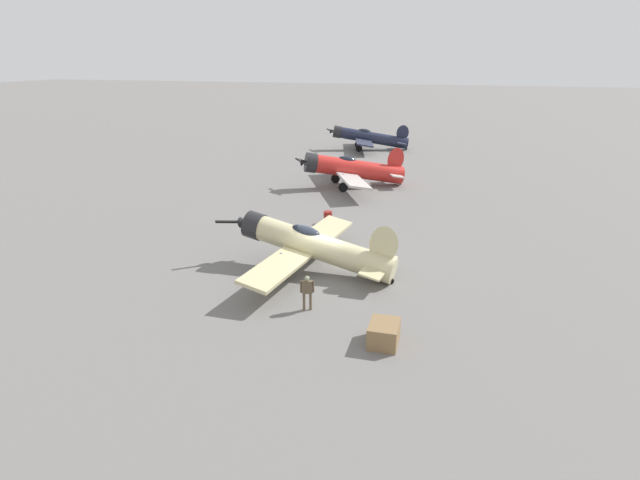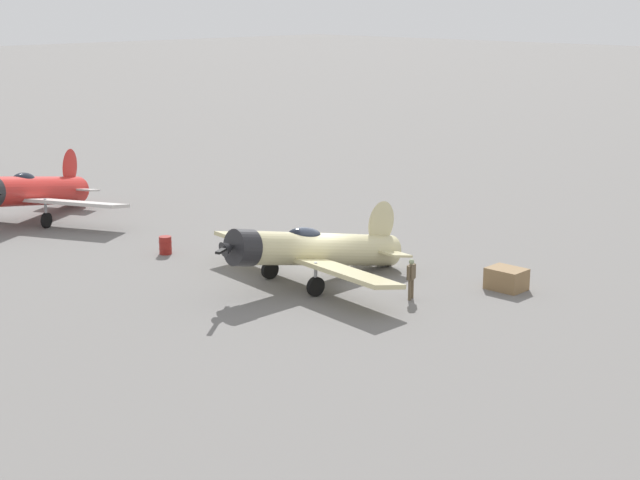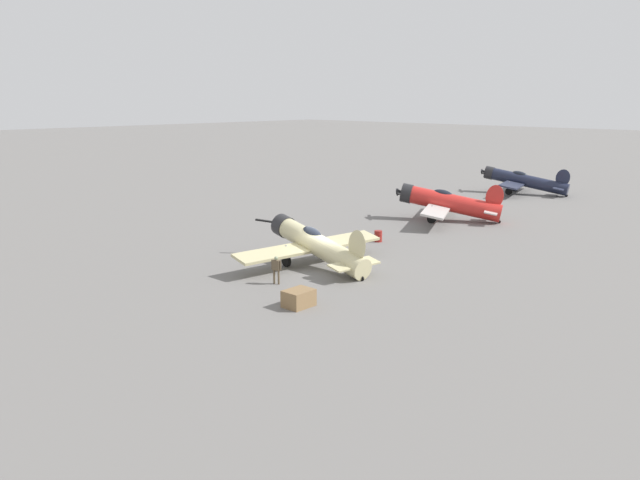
# 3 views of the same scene
# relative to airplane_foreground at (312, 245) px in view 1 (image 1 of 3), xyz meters

# --- Properties ---
(ground_plane) EXTENTS (400.00, 400.00, 0.00)m
(ground_plane) POSITION_rel_airplane_foreground_xyz_m (-0.06, -0.47, -1.46)
(ground_plane) COLOR slate
(airplane_foreground) EXTENTS (11.16, 10.27, 3.14)m
(airplane_foreground) POSITION_rel_airplane_foreground_xyz_m (0.00, 0.00, 0.00)
(airplane_foreground) COLOR beige
(airplane_foreground) RESTS_ON ground_plane
(airplane_mid_apron) EXTENTS (11.34, 9.54, 3.46)m
(airplane_mid_apron) POSITION_rel_airplane_foreground_xyz_m (19.09, 2.42, 0.17)
(airplane_mid_apron) COLOR red
(airplane_mid_apron) RESTS_ON ground_plane
(airplane_far_line) EXTENTS (10.19, 10.31, 3.12)m
(airplane_far_line) POSITION_rel_airplane_foreground_xyz_m (38.60, 4.93, 0.07)
(airplane_far_line) COLOR #1E2338
(airplane_far_line) RESTS_ON ground_plane
(ground_crew_mechanic) EXTENTS (0.36, 0.62, 1.67)m
(ground_crew_mechanic) POSITION_rel_airplane_foreground_xyz_m (-4.47, -1.19, -0.45)
(ground_crew_mechanic) COLOR brown
(ground_crew_mechanic) RESTS_ON ground_plane
(equipment_crate) EXTENTS (1.55, 1.20, 0.90)m
(equipment_crate) POSITION_rel_airplane_foreground_xyz_m (-6.40, -5.03, -1.01)
(equipment_crate) COLOR olive
(equipment_crate) RESTS_ON ground_plane
(fuel_drum) EXTENTS (0.62, 0.62, 0.85)m
(fuel_drum) POSITION_rel_airplane_foreground_xyz_m (8.29, 1.45, -1.03)
(fuel_drum) COLOR maroon
(fuel_drum) RESTS_ON ground_plane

